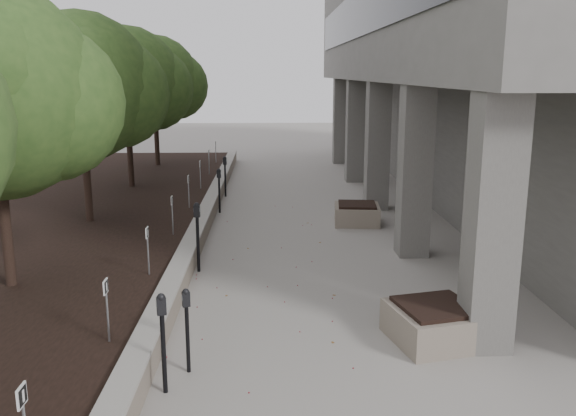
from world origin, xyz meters
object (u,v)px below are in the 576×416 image
object	(u,v)px
crabapple_tree_5	(155,100)
parking_meter_5	(225,176)
parking_meter_1	(163,344)
parking_meter_4	(219,191)
crabapple_tree_4	(127,107)
parking_meter_2	(187,331)
crabapple_tree_3	(82,118)
parking_meter_3	(198,237)
planter_back	(357,213)
planter_front	(435,323)

from	to	relation	value
crabapple_tree_5	parking_meter_5	distance (m)	6.40
parking_meter_1	parking_meter_4	size ratio (longest dim) A/B	1.03
crabapple_tree_4	parking_meter_2	xyz separation A→B (m)	(3.63, -12.70, -2.48)
crabapple_tree_3	parking_meter_5	size ratio (longest dim) A/B	3.80
parking_meter_3	parking_meter_5	xyz separation A→B (m)	(0.00, 8.19, -0.06)
parking_meter_4	planter_back	distance (m)	4.35
crabapple_tree_5	parking_meter_5	world-z (taller)	crabapple_tree_5
parking_meter_2	parking_meter_5	size ratio (longest dim) A/B	0.90
parking_meter_2	parking_meter_3	size ratio (longest dim) A/B	0.83
crabapple_tree_3	parking_meter_2	size ratio (longest dim) A/B	4.24
parking_meter_2	parking_meter_5	xyz separation A→B (m)	(-0.38, 12.74, 0.07)
parking_meter_3	planter_back	bearing A→B (deg)	49.96
crabapple_tree_3	crabapple_tree_5	size ratio (longest dim) A/B	1.00
planter_front	planter_back	xyz separation A→B (m)	(-0.16, 7.82, -0.02)
crabapple_tree_3	planter_front	size ratio (longest dim) A/B	4.05
crabapple_tree_4	parking_meter_5	xyz separation A→B (m)	(3.25, 0.04, -2.41)
crabapple_tree_4	parking_meter_2	bearing A→B (deg)	-74.06
parking_meter_3	planter_back	distance (m)	5.86
crabapple_tree_3	planter_front	xyz separation A→B (m)	(7.48, -6.78, -2.81)
crabapple_tree_5	parking_meter_4	xyz separation A→B (m)	(3.25, -7.48, -2.42)
parking_meter_5	planter_front	bearing A→B (deg)	-62.68
crabapple_tree_4	planter_front	bearing A→B (deg)	-57.58
crabapple_tree_4	parking_meter_5	distance (m)	4.04
parking_meter_5	planter_back	distance (m)	5.72
planter_front	parking_meter_2	bearing A→B (deg)	-166.54
parking_meter_2	crabapple_tree_3	bearing A→B (deg)	96.40
parking_meter_4	parking_meter_5	size ratio (longest dim) A/B	0.98
crabapple_tree_4	planter_back	distance (m)	8.79
planter_back	crabapple_tree_4	bearing A→B (deg)	151.61
parking_meter_3	parking_meter_4	world-z (taller)	parking_meter_3
parking_meter_1	parking_meter_2	distance (m)	0.62
parking_meter_2	parking_meter_3	world-z (taller)	parking_meter_3
crabapple_tree_5	planter_front	distance (m)	18.58
crabapple_tree_3	parking_meter_1	world-z (taller)	crabapple_tree_3
parking_meter_1	parking_meter_3	xyz separation A→B (m)	(-0.13, 5.12, 0.06)
parking_meter_2	parking_meter_5	world-z (taller)	parking_meter_5
crabapple_tree_4	parking_meter_3	size ratio (longest dim) A/B	3.51
parking_meter_1	parking_meter_4	distance (m)	10.79
parking_meter_3	parking_meter_4	xyz separation A→B (m)	(0.00, 5.67, -0.08)
parking_meter_5	planter_back	world-z (taller)	parking_meter_5
parking_meter_1	parking_meter_3	distance (m)	5.12
parking_meter_1	planter_back	size ratio (longest dim) A/B	1.13
parking_meter_4	parking_meter_5	bearing A→B (deg)	99.95
crabapple_tree_3	planter_back	world-z (taller)	crabapple_tree_3
crabapple_tree_3	parking_meter_2	bearing A→B (deg)	-64.78
crabapple_tree_5	parking_meter_1	world-z (taller)	crabapple_tree_5
parking_meter_1	parking_meter_5	bearing A→B (deg)	73.61
planter_front	parking_meter_5	bearing A→B (deg)	109.68
parking_meter_3	parking_meter_4	distance (m)	5.67
crabapple_tree_4	parking_meter_2	distance (m)	13.44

